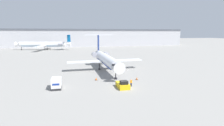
{
  "coord_description": "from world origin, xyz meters",
  "views": [
    {
      "loc": [
        -10.97,
        -34.17,
        11.66
      ],
      "look_at": [
        0.0,
        11.57,
        3.47
      ],
      "focal_mm": 28.0,
      "sensor_mm": 36.0,
      "label": 1
    }
  ],
  "objects_px": {
    "airplane_main": "(106,59)",
    "traffic_cone_left": "(96,79)",
    "airplane_parked_far_left": "(44,44)",
    "pushback_tug": "(123,85)",
    "luggage_cart": "(56,83)",
    "worker_near_tug": "(131,83)",
    "traffic_cone_right": "(137,78)"
  },
  "relations": [
    {
      "from": "airplane_main",
      "to": "traffic_cone_left",
      "type": "xyz_separation_m",
      "value": [
        -4.77,
        -11.6,
        -3.18
      ]
    },
    {
      "from": "airplane_main",
      "to": "airplane_parked_far_left",
      "type": "relative_size",
      "value": 0.78
    },
    {
      "from": "pushback_tug",
      "to": "luggage_cart",
      "type": "relative_size",
      "value": 1.16
    },
    {
      "from": "worker_near_tug",
      "to": "airplane_parked_far_left",
      "type": "distance_m",
      "value": 96.85
    },
    {
      "from": "pushback_tug",
      "to": "worker_near_tug",
      "type": "height_order",
      "value": "pushback_tug"
    },
    {
      "from": "traffic_cone_left",
      "to": "traffic_cone_right",
      "type": "relative_size",
      "value": 1.09
    },
    {
      "from": "worker_near_tug",
      "to": "traffic_cone_right",
      "type": "height_order",
      "value": "worker_near_tug"
    },
    {
      "from": "airplane_main",
      "to": "pushback_tug",
      "type": "xyz_separation_m",
      "value": [
        -0.11,
        -18.99,
        -2.9
      ]
    },
    {
      "from": "luggage_cart",
      "to": "airplane_parked_far_left",
      "type": "distance_m",
      "value": 90.9
    },
    {
      "from": "traffic_cone_right",
      "to": "airplane_parked_far_left",
      "type": "distance_m",
      "value": 93.3
    },
    {
      "from": "pushback_tug",
      "to": "airplane_parked_far_left",
      "type": "relative_size",
      "value": 0.1
    },
    {
      "from": "worker_near_tug",
      "to": "pushback_tug",
      "type": "bearing_deg",
      "value": -166.94
    },
    {
      "from": "airplane_main",
      "to": "traffic_cone_left",
      "type": "bearing_deg",
      "value": -112.36
    },
    {
      "from": "traffic_cone_right",
      "to": "airplane_parked_far_left",
      "type": "height_order",
      "value": "airplane_parked_far_left"
    },
    {
      "from": "luggage_cart",
      "to": "traffic_cone_left",
      "type": "relative_size",
      "value": 4.47
    },
    {
      "from": "pushback_tug",
      "to": "traffic_cone_right",
      "type": "height_order",
      "value": "pushback_tug"
    },
    {
      "from": "pushback_tug",
      "to": "airplane_main",
      "type": "bearing_deg",
      "value": 89.67
    },
    {
      "from": "luggage_cart",
      "to": "traffic_cone_right",
      "type": "relative_size",
      "value": 4.86
    },
    {
      "from": "airplane_main",
      "to": "luggage_cart",
      "type": "xyz_separation_m",
      "value": [
        -13.86,
        -16.21,
        -2.4
      ]
    },
    {
      "from": "pushback_tug",
      "to": "traffic_cone_right",
      "type": "distance_m",
      "value": 7.63
    },
    {
      "from": "worker_near_tug",
      "to": "traffic_cone_right",
      "type": "xyz_separation_m",
      "value": [
        3.3,
        4.95,
        -0.54
      ]
    },
    {
      "from": "airplane_main",
      "to": "traffic_cone_left",
      "type": "relative_size",
      "value": 39.57
    },
    {
      "from": "luggage_cart",
      "to": "traffic_cone_right",
      "type": "bearing_deg",
      "value": 7.88
    },
    {
      "from": "pushback_tug",
      "to": "worker_near_tug",
      "type": "bearing_deg",
      "value": 13.06
    },
    {
      "from": "traffic_cone_left",
      "to": "traffic_cone_right",
      "type": "height_order",
      "value": "traffic_cone_left"
    },
    {
      "from": "luggage_cart",
      "to": "traffic_cone_left",
      "type": "height_order",
      "value": "luggage_cart"
    },
    {
      "from": "airplane_main",
      "to": "traffic_cone_right",
      "type": "distance_m",
      "value": 14.89
    },
    {
      "from": "traffic_cone_left",
      "to": "traffic_cone_right",
      "type": "xyz_separation_m",
      "value": [
        10.01,
        -1.97,
        -0.03
      ]
    },
    {
      "from": "airplane_parked_far_left",
      "to": "pushback_tug",
      "type": "bearing_deg",
      "value": -73.26
    },
    {
      "from": "worker_near_tug",
      "to": "traffic_cone_left",
      "type": "bearing_deg",
      "value": 134.13
    },
    {
      "from": "pushback_tug",
      "to": "luggage_cart",
      "type": "xyz_separation_m",
      "value": [
        -13.75,
        2.78,
        0.5
      ]
    },
    {
      "from": "airplane_main",
      "to": "worker_near_tug",
      "type": "distance_m",
      "value": 18.81
    }
  ]
}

